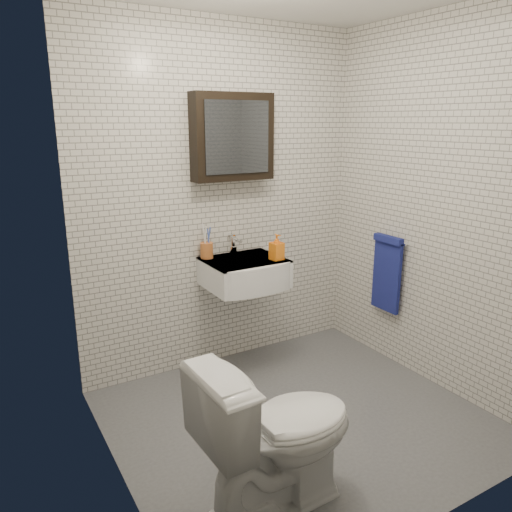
% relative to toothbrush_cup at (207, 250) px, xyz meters
% --- Properties ---
extents(ground, '(2.20, 2.00, 0.01)m').
position_rel_toothbrush_cup_xyz_m(ground, '(0.16, -0.94, -0.91)').
color(ground, '#4E5056').
rests_on(ground, ground).
extents(room_shell, '(2.22, 2.02, 2.51)m').
position_rel_toothbrush_cup_xyz_m(room_shell, '(0.16, -0.94, 0.55)').
color(room_shell, silver).
rests_on(room_shell, ground).
extents(washbasin, '(0.55, 0.50, 0.20)m').
position_rel_toothbrush_cup_xyz_m(washbasin, '(0.21, -0.21, -0.16)').
color(washbasin, white).
rests_on(washbasin, room_shell).
extents(faucet, '(0.06, 0.20, 0.15)m').
position_rel_toothbrush_cup_xyz_m(faucet, '(0.21, -0.01, 0.00)').
color(faucet, silver).
rests_on(faucet, washbasin).
extents(mirror_cabinet, '(0.60, 0.15, 0.60)m').
position_rel_toothbrush_cup_xyz_m(mirror_cabinet, '(0.21, -0.01, 0.79)').
color(mirror_cabinet, black).
rests_on(mirror_cabinet, room_shell).
extents(towel_rail, '(0.09, 0.30, 0.58)m').
position_rel_toothbrush_cup_xyz_m(towel_rail, '(1.21, -0.59, -0.19)').
color(towel_rail, silver).
rests_on(towel_rail, room_shell).
extents(toothbrush_cup, '(0.12, 0.12, 0.25)m').
position_rel_toothbrush_cup_xyz_m(toothbrush_cup, '(0.00, 0.00, 0.00)').
color(toothbrush_cup, '#B8632E').
rests_on(toothbrush_cup, washbasin).
extents(soap_bottle, '(0.09, 0.10, 0.19)m').
position_rel_toothbrush_cup_xyz_m(soap_bottle, '(0.41, -0.29, 0.03)').
color(soap_bottle, orange).
rests_on(soap_bottle, washbasin).
extents(toilet, '(0.79, 0.47, 0.80)m').
position_rel_toothbrush_cup_xyz_m(toilet, '(-0.34, -1.47, -0.52)').
color(toilet, white).
rests_on(toilet, ground).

